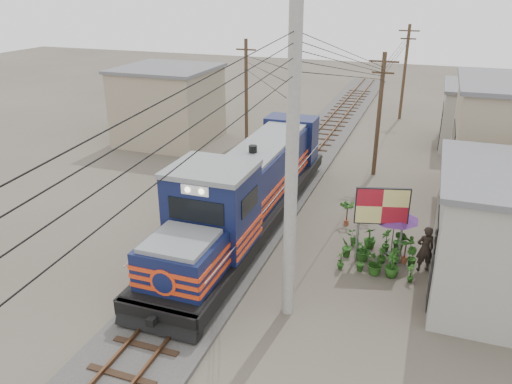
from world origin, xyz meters
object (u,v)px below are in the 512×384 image
at_px(locomotive, 248,191).
at_px(vendor, 425,249).
at_px(market_umbrella, 395,214).
at_px(billboard, 382,208).

xyz_separation_m(locomotive, vendor, (7.72, -1.20, -0.84)).
bearing_deg(market_umbrella, billboard, -124.59).
distance_m(billboard, vendor, 2.27).
xyz_separation_m(locomotive, billboard, (5.95, -1.14, 0.57)).
bearing_deg(billboard, market_umbrella, 40.41).
bearing_deg(vendor, locomotive, -31.97).
height_order(locomotive, billboard, locomotive).
distance_m(locomotive, vendor, 7.86).
bearing_deg(billboard, locomotive, 154.14).
bearing_deg(vendor, market_umbrella, -54.42).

